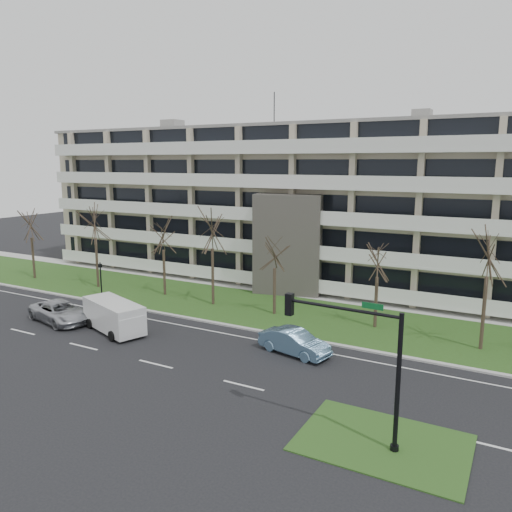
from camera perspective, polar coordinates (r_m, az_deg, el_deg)
The scene contains 19 objects.
ground at distance 30.79m, azimuth -11.39°, elevation -12.02°, with size 160.00×160.00×0.00m, color black.
grass_verge at distance 40.96m, azimuth 0.38°, elevation -5.97°, with size 90.00×10.00×0.06m, color #2C4717.
curb at distance 36.82m, azimuth -3.33°, elevation -7.88°, with size 90.00×0.35×0.12m, color #B2B2AD.
sidewalk at distance 45.70m, azimuth 3.65°, elevation -4.21°, with size 90.00×2.00×0.08m, color #B2B2AD.
grass_median at distance 23.29m, azimuth 14.27°, elevation -19.97°, with size 7.00×5.00×0.06m, color #2C4717.
lane_edge_line at distance 35.65m, azimuth -4.62°, elevation -8.63°, with size 90.00×0.12×0.01m, color white.
apartment_building at distance 50.61m, azimuth 7.02°, elevation 5.90°, with size 60.50×15.10×18.75m.
silver_pickup at distance 40.19m, azimuth -21.50°, elevation -5.95°, with size 2.59×5.62×1.56m, color #AEB0B6.
blue_sedan at distance 31.54m, azimuth 4.41°, elevation -9.77°, with size 1.63×4.67×1.54m, color #6F9CC1.
white_van at distance 36.57m, azimuth -15.90°, elevation -6.38°, with size 5.96×3.82×2.17m.
traffic_signal at distance 21.58m, azimuth 11.52°, elevation -10.66°, with size 5.34×0.60×6.18m.
pedestrian_signal at distance 46.40m, azimuth -17.33°, elevation -2.04°, with size 0.31×0.26×3.05m.
tree_0 at distance 55.14m, azimuth -24.40°, elevation 3.63°, with size 3.80×3.80×7.59m.
tree_1 at distance 48.91m, azimuth -17.99°, elevation 4.06°, with size 4.22×4.22×8.45m.
tree_2 at distance 44.59m, azimuth -10.60°, elevation 2.71°, with size 3.68×3.68×7.37m.
tree_3 at distance 40.84m, azimuth -5.06°, elevation 3.42°, with size 4.26×4.26×8.53m.
tree_4 at distance 38.28m, azimuth 2.16°, elevation 0.69°, with size 3.31×3.31×6.61m.
tree_5 at distance 36.13m, azimuth 13.77°, elevation -0.15°, with size 3.33×3.33×6.66m.
tree_6 at distance 33.76m, azimuth 25.11°, elevation 0.86°, with size 4.25×4.25×8.49m.
Camera 1 is at (18.52, -21.59, 11.79)m, focal length 35.00 mm.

